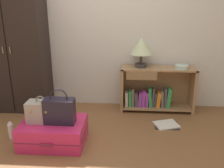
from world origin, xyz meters
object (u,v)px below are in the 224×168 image
suitcase_large (54,132)px  handbag (60,111)px  bookshelf (154,91)px  train_case (41,111)px  wardrobe (14,47)px  open_book_on_floor (166,125)px  bowl (182,67)px  bottle (11,131)px  table_lamp (141,47)px

suitcase_large → handbag: 0.30m
bookshelf → train_case: size_ratio=3.42×
suitcase_large → train_case: train_case is taller
wardrobe → handbag: bearing=-47.1°
suitcase_large → open_book_on_floor: 1.46m
train_case → handbag: (0.22, -0.02, 0.03)m
wardrobe → bowl: wardrobe is taller
wardrobe → suitcase_large: (0.80, -0.95, -0.81)m
bowl → bottle: 2.39m
bookshelf → train_case: 1.69m
bookshelf → bottle: (-1.77, -0.96, -0.20)m
handbag → wardrobe: bearing=132.9°
bookshelf → table_lamp: size_ratio=2.51×
table_lamp → handbag: size_ratio=1.06×
wardrobe → suitcase_large: wardrobe is taller
bookshelf → train_case: bookshelf is taller
suitcase_large → handbag: bearing=-5.4°
wardrobe → bookshelf: size_ratio=1.76×
train_case → table_lamp: bearing=41.7°
wardrobe → handbag: wardrobe is taller
table_lamp → train_case: 1.63m
wardrobe → train_case: size_ratio=6.02×
bookshelf → table_lamp: (-0.21, 0.01, 0.65)m
train_case → open_book_on_floor: bearing=18.7°
suitcase_large → train_case: bearing=174.2°
table_lamp → bowl: 0.63m
handbag → suitcase_large: bearing=174.6°
table_lamp → handbag: 1.49m
bookshelf → bottle: bearing=-151.4°
bottle → train_case: bearing=-5.7°
wardrobe → table_lamp: bearing=2.6°
bookshelf → open_book_on_floor: size_ratio=2.98×
handbag → train_case: bearing=174.4°
bowl → train_case: 1.99m
table_lamp → bowl: (0.57, -0.06, -0.26)m
bookshelf → handbag: handbag is taller
train_case → open_book_on_floor: train_case is taller
bottle → bowl: bearing=23.4°
train_case → suitcase_large: bearing=-5.8°
bookshelf → wardrobe: bearing=-178.1°
suitcase_large → bookshelf: bearing=39.6°
bowl → handbag: size_ratio=0.46×
table_lamp → bottle: 2.03m
train_case → handbag: size_ratio=0.78×
wardrobe → train_case: (0.68, -0.94, -0.56)m
bowl → wardrobe: bearing=-179.4°
train_case → open_book_on_floor: 1.62m
bottle → open_book_on_floor: size_ratio=0.60×
wardrobe → table_lamp: wardrobe is taller
table_lamp → train_case: size_ratio=1.36×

